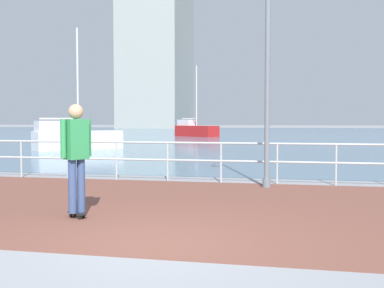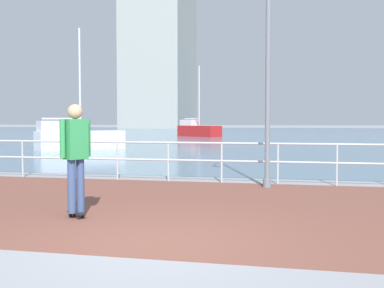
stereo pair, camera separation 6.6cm
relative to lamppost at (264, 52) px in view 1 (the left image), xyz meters
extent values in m
plane|color=gray|center=(-1.10, 34.70, -3.15)|extent=(220.00, 220.00, 0.00)
cube|color=brown|center=(-1.10, -2.58, -3.15)|extent=(28.00, 6.65, 0.01)
cube|color=slate|center=(-1.10, 45.74, -3.15)|extent=(180.00, 88.00, 0.00)
cylinder|color=#B2BCC1|center=(-6.70, 0.74, -2.65)|extent=(0.05, 0.05, 1.00)
cylinder|color=#B2BCC1|center=(-5.30, 0.74, -2.65)|extent=(0.05, 0.05, 1.00)
cylinder|color=#B2BCC1|center=(-3.90, 0.74, -2.65)|extent=(0.05, 0.05, 1.00)
cylinder|color=#B2BCC1|center=(-2.50, 0.74, -2.65)|extent=(0.05, 0.05, 1.00)
cylinder|color=#B2BCC1|center=(-1.10, 0.74, -2.65)|extent=(0.05, 0.05, 1.00)
cylinder|color=#B2BCC1|center=(0.30, 0.74, -2.65)|extent=(0.05, 0.05, 1.00)
cylinder|color=#B2BCC1|center=(1.70, 0.74, -2.65)|extent=(0.05, 0.05, 1.00)
cylinder|color=#B2BCC1|center=(-1.10, 0.74, -2.15)|extent=(25.20, 0.06, 0.06)
cylinder|color=#B2BCC1|center=(-1.10, 0.74, -2.60)|extent=(25.20, 0.06, 0.06)
cylinder|color=slate|center=(0.07, 0.14, -3.05)|extent=(0.19, 0.19, 0.20)
cylinder|color=slate|center=(0.07, 0.14, -0.60)|extent=(0.12, 0.12, 5.10)
cylinder|color=black|center=(-2.90, -3.95, -3.12)|extent=(0.07, 0.06, 0.06)
cylinder|color=black|center=(-2.86, -3.89, -3.12)|extent=(0.07, 0.06, 0.06)
cylinder|color=black|center=(-2.69, -4.09, -3.12)|extent=(0.07, 0.06, 0.06)
cylinder|color=black|center=(-2.65, -4.02, -3.12)|extent=(0.07, 0.06, 0.06)
cube|color=black|center=(-2.77, -3.99, -3.07)|extent=(0.40, 0.31, 0.02)
cylinder|color=#384C7A|center=(-2.82, -4.05, -2.63)|extent=(0.18, 0.18, 0.87)
cylinder|color=#384C7A|center=(-2.73, -3.92, -2.63)|extent=(0.18, 0.18, 0.87)
cube|color=#2D8C4C|center=(-2.77, -3.99, -1.87)|extent=(0.39, 0.42, 0.64)
cylinder|color=#2D8C4C|center=(-2.90, -4.18, -1.86)|extent=(0.12, 0.12, 0.61)
cylinder|color=#2D8C4C|center=(-2.65, -3.79, -1.86)|extent=(0.12, 0.12, 0.61)
sphere|color=tan|center=(-2.77, -3.99, -1.43)|extent=(0.24, 0.24, 0.24)
cube|color=white|center=(-10.68, 12.69, -2.65)|extent=(4.32, 4.35, 1.00)
cube|color=silver|center=(-11.67, 11.69, -1.87)|extent=(1.91, 1.91, 0.56)
cylinder|color=silver|center=(-10.68, 12.69, 0.64)|extent=(0.11, 0.11, 5.57)
cylinder|color=silver|center=(-11.41, 11.96, -1.48)|extent=(1.55, 1.56, 0.09)
cube|color=#B21E1E|center=(-8.34, 34.16, -2.62)|extent=(4.87, 4.21, 1.06)
cube|color=silver|center=(-9.52, 35.06, -1.80)|extent=(2.07, 1.93, 0.59)
cylinder|color=silver|center=(-8.34, 34.16, 0.86)|extent=(0.12, 0.12, 5.89)
cylinder|color=silver|center=(-9.21, 34.82, -1.38)|extent=(1.83, 1.42, 0.09)
cube|color=#939993|center=(-26.41, 82.98, 18.11)|extent=(12.05, 17.83, 42.52)
camera|label=1|loc=(0.57, -10.91, -1.57)|focal=43.57mm
camera|label=2|loc=(0.63, -10.90, -1.57)|focal=43.57mm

